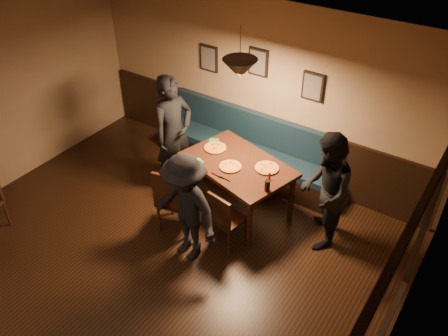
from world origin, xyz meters
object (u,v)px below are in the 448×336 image
Objects in this scene: chair_near_right at (228,217)px; diner_left at (174,134)px; chair_near_left at (177,198)px; booth_bench at (246,147)px; tabasco_bottle at (269,176)px; diner_right at (325,192)px; dining_table at (237,186)px; diner_front at (186,209)px; soda_glass at (267,186)px.

diner_left is at bearing 165.33° from chair_near_right.
chair_near_left is at bearing -127.52° from diner_left.
booth_bench is at bearing 73.53° from chair_near_left.
chair_near_left reaches higher than tabasco_bottle.
tabasco_bottle is at bearing 74.64° from chair_near_right.
diner_right is (2.41, 0.10, -0.09)m from diner_left.
dining_table is 1.74× the size of chair_near_right.
chair_near_left is at bearing -105.87° from dining_table.
diner_front reaches higher than dining_table.
tabasco_bottle is (0.27, 0.58, 0.45)m from chair_near_right.
soda_glass is (1.77, -0.27, -0.03)m from diner_left.
diner_left reaches higher than chair_near_left.
diner_left is 14.41× the size of tabasco_bottle.
booth_bench is 1.65m from chair_near_left.
chair_near_left is 0.62× the size of diner_right.
dining_table is at bearing 171.12° from tabasco_bottle.
booth_bench is 1.95× the size of dining_table.
dining_table is 1.37m from diner_right.
diner_right reaches higher than diner_front.
chair_near_right is at bearing -134.78° from soda_glass.
diner_right is 1.81m from diner_front.
soda_glass is at bearing -79.88° from diner_right.
diner_front is (1.07, -1.11, -0.16)m from diner_left.
diner_right is at bearing 11.72° from tabasco_bottle.
booth_bench is at bearing 123.04° from chair_near_right.
chair_near_left is 1.29m from soda_glass.
booth_bench is 1.37m from tabasco_bottle.
diner_left is 11.92× the size of soda_glass.
tabasco_bottle is at bearing 112.47° from soda_glass.
chair_near_right is (0.66, -1.52, -0.06)m from booth_bench.
chair_near_left is 0.61m from diner_front.
soda_glass is (0.36, 0.36, 0.46)m from chair_near_right.
dining_table is 0.94m from chair_near_left.
chair_near_right is 0.67m from diner_front.
tabasco_bottle is at bearing -45.11° from booth_bench.
tabasco_bottle reaches higher than dining_table.
diner_front is at bearing -51.00° from chair_near_left.
soda_glass is (0.69, 0.84, 0.12)m from diner_front.
chair_near_left is (-0.48, -0.80, 0.11)m from dining_table.
tabasco_bottle is (1.04, 0.72, 0.37)m from chair_near_left.
diner_left reaches higher than chair_near_right.
chair_near_left is 6.65× the size of soda_glass.
booth_bench is 1.92× the size of diner_front.
chair_near_right is 0.78m from tabasco_bottle.
diner_right is 1.08× the size of diner_front.
dining_table is at bearing 122.55° from chair_near_right.
chair_near_left is 0.78m from chair_near_right.
diner_right reaches higher than booth_bench.
soda_glass is (0.65, -0.31, 0.49)m from dining_table.
booth_bench reaches higher than soda_glass.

